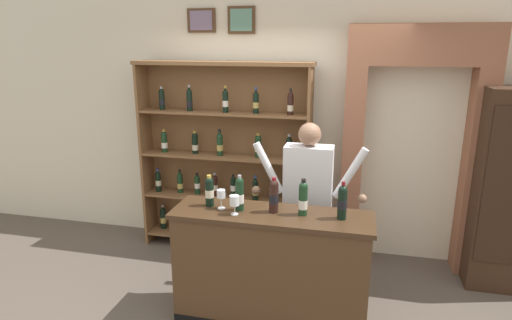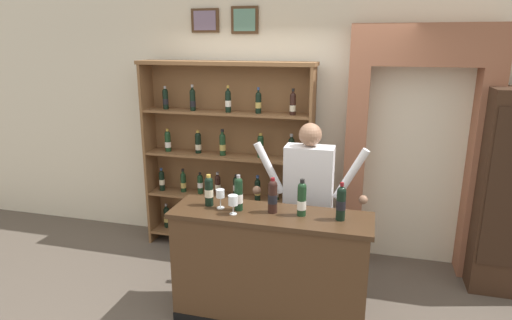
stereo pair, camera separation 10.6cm
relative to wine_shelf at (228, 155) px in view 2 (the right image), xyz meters
The scene contains 13 objects.
ground_plane 1.79m from the wine_shelf, 63.62° to the right, with size 14.00×14.00×0.02m, color brown.
back_wall 0.90m from the wine_shelf, 25.97° to the left, with size 12.00×0.19×3.36m.
wine_shelf is the anchor object (origin of this frame).
archway_doorway 2.02m from the wine_shelf, ahead, with size 1.41×0.45×2.51m.
tasting_counter 1.60m from the wine_shelf, 58.05° to the right, with size 1.65×0.49×0.99m.
shopkeeper 1.23m from the wine_shelf, 34.26° to the right, with size 1.07×0.22×1.65m.
tasting_bottle_grappa 1.24m from the wine_shelf, 78.79° to the right, with size 0.07×0.07×0.27m.
tasting_bottle_rosso 1.36m from the wine_shelf, 67.69° to the right, with size 0.07×0.07×0.30m.
tasting_bottle_chianti 1.47m from the wine_shelf, 57.13° to the right, with size 0.08×0.08×0.30m.
tasting_bottle_super_tuscan 1.61m from the wine_shelf, 50.03° to the right, with size 0.07×0.07×0.30m.
tasting_bottle_bianco 1.83m from the wine_shelf, 42.83° to the right, with size 0.07×0.07×0.31m.
wine_glass_right 1.31m from the wine_shelf, 74.20° to the right, with size 0.07×0.07×0.16m.
wine_glass_left 1.44m from the wine_shelf, 69.75° to the right, with size 0.08×0.08×0.16m.
Camera 2 is at (0.90, -3.19, 2.34)m, focal length 30.36 mm.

